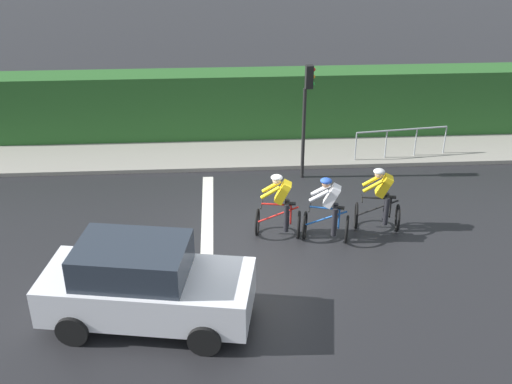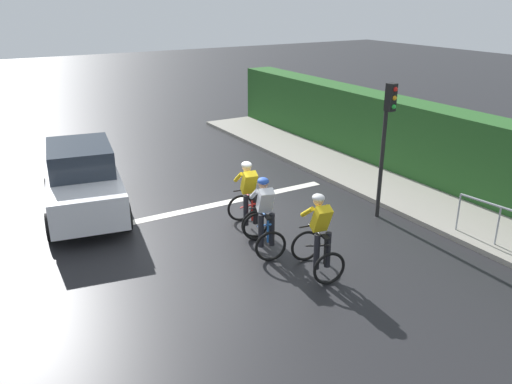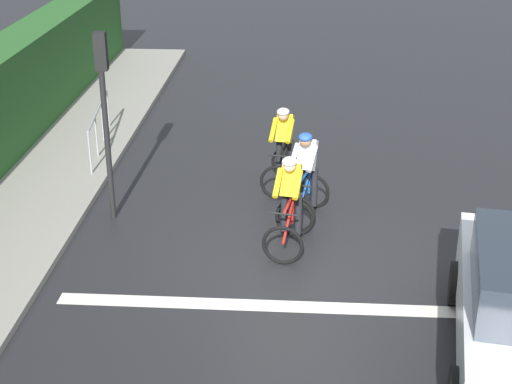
% 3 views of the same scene
% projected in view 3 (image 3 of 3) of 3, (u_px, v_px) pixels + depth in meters
% --- Properties ---
extents(ground_plane, '(80.00, 80.00, 0.00)m').
position_uv_depth(ground_plane, '(297.00, 264.00, 12.26)').
color(ground_plane, black).
extents(sidewalk_kerb, '(2.80, 23.28, 0.12)m').
position_uv_depth(sidewalk_kerb, '(19.00, 200.00, 14.36)').
color(sidewalk_kerb, gray).
rests_on(sidewalk_kerb, ground).
extents(road_marking_stop_line, '(7.00, 0.30, 0.01)m').
position_uv_depth(road_marking_stop_line, '(296.00, 307.00, 11.11)').
color(road_marking_stop_line, silver).
rests_on(road_marking_stop_line, ground).
extents(cyclist_lead, '(0.85, 1.18, 1.66)m').
position_uv_depth(cyclist_lead, '(284.00, 150.00, 14.70)').
color(cyclist_lead, black).
rests_on(cyclist_lead, ground).
extents(cyclist_second, '(0.93, 1.22, 1.66)m').
position_uv_depth(cyclist_second, '(306.00, 178.00, 13.44)').
color(cyclist_second, black).
rests_on(cyclist_second, ground).
extents(cyclist_mid, '(0.85, 1.18, 1.66)m').
position_uv_depth(cyclist_mid, '(290.00, 205.00, 12.42)').
color(cyclist_mid, black).
rests_on(cyclist_mid, ground).
extents(traffic_light_near_crossing, '(0.21, 0.31, 3.34)m').
position_uv_depth(traffic_light_near_crossing, '(104.00, 98.00, 12.95)').
color(traffic_light_near_crossing, black).
rests_on(traffic_light_near_crossing, ground).
extents(pedestrian_railing_kerbside, '(0.38, 2.89, 1.03)m').
position_uv_depth(pedestrian_railing_kerbside, '(99.00, 120.00, 16.41)').
color(pedestrian_railing_kerbside, '#999EA3').
rests_on(pedestrian_railing_kerbside, ground).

